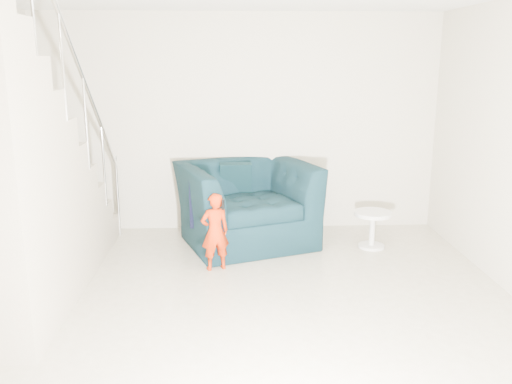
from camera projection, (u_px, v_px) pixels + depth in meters
floor at (244, 328)px, 4.42m from camera, size 5.50×5.50×0.00m
back_wall at (239, 124)px, 6.77m from camera, size 5.00×0.00×5.00m
front_wall at (265, 364)px, 1.43m from camera, size 5.00×0.00×5.00m
armchair at (247, 204)px, 6.39m from camera, size 1.81×1.70×0.95m
toddler at (215, 232)px, 5.57m from camera, size 0.35×0.28×0.82m
side_table at (372, 223)px, 6.26m from camera, size 0.43×0.43×0.43m
staircase at (10, 202)px, 4.65m from camera, size 1.02×3.03×3.62m
cushion at (236, 177)px, 6.68m from camera, size 0.39×0.18×0.38m
throw at (193, 196)px, 6.26m from camera, size 0.05×0.55×0.61m
phone at (223, 204)px, 5.46m from camera, size 0.03×0.05×0.10m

